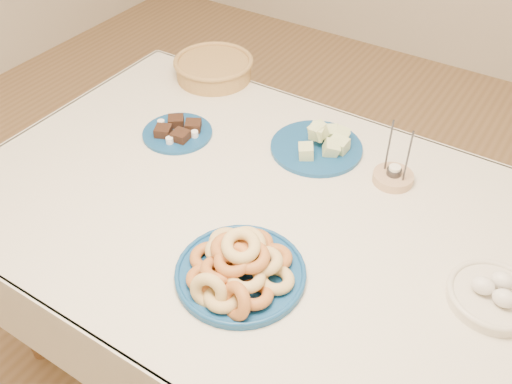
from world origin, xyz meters
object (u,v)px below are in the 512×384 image
at_px(dining_table, 266,237).
at_px(candle_holder, 393,176).
at_px(melon_plate, 321,144).
at_px(brownie_plate, 178,131).
at_px(donut_platter, 239,268).
at_px(wicker_basket, 214,68).
at_px(egg_bowl, 493,295).

relative_size(dining_table, candle_holder, 8.86).
relative_size(melon_plate, brownie_plate, 1.34).
distance_m(donut_platter, wicker_basket, 0.96).
height_order(melon_plate, egg_bowl, melon_plate).
height_order(wicker_basket, egg_bowl, wicker_basket).
xyz_separation_m(melon_plate, wicker_basket, (-0.53, 0.18, 0.02)).
bearing_deg(wicker_basket, donut_platter, -50.43).
distance_m(melon_plate, wicker_basket, 0.56).
bearing_deg(dining_table, egg_bowl, 1.66).
xyz_separation_m(donut_platter, wicker_basket, (-0.61, 0.74, 0.00)).
xyz_separation_m(brownie_plate, egg_bowl, (1.02, -0.13, 0.01)).
xyz_separation_m(dining_table, wicker_basket, (-0.54, 0.50, 0.15)).
distance_m(donut_platter, brownie_plate, 0.63).
bearing_deg(egg_bowl, wicker_basket, 157.04).
bearing_deg(donut_platter, candle_holder, 72.77).
relative_size(melon_plate, candle_holder, 1.93).
distance_m(dining_table, melon_plate, 0.35).
bearing_deg(egg_bowl, donut_platter, -153.96).
relative_size(donut_platter, candle_holder, 1.67).
relative_size(wicker_basket, candle_holder, 1.93).
bearing_deg(candle_holder, donut_platter, -107.23).
xyz_separation_m(dining_table, brownie_plate, (-0.42, 0.15, 0.12)).
bearing_deg(egg_bowl, candle_holder, 142.00).
bearing_deg(dining_table, candle_holder, 50.94).
bearing_deg(egg_bowl, brownie_plate, 172.86).
relative_size(dining_table, melon_plate, 4.60).
height_order(brownie_plate, egg_bowl, egg_bowl).
height_order(donut_platter, brownie_plate, donut_platter).
bearing_deg(melon_plate, candle_holder, -5.35).
height_order(melon_plate, brownie_plate, melon_plate).
relative_size(wicker_basket, egg_bowl, 1.75).
bearing_deg(dining_table, melon_plate, 90.31).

